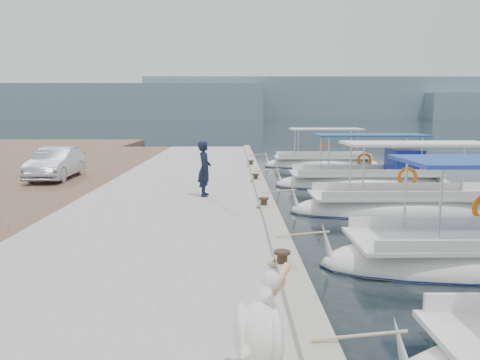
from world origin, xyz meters
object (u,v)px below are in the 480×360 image
fishing_caique_c (408,209)px  pelican (260,331)px  parked_car (56,163)px  fishing_caique_d (366,182)px  fisherman (205,169)px  fishing_caique_e (322,164)px

fishing_caique_c → pelican: 11.47m
pelican → parked_car: parked_car is taller
fishing_caique_c → fishing_caique_d: size_ratio=0.99×
fishing_caique_c → pelican: size_ratio=5.72×
fishing_caique_c → fishing_caique_d: same height
fishing_caique_c → fisherman: 6.60m
fisherman → fishing_caique_c: bearing=-90.8°
fishing_caique_c → fishing_caique_e: 12.58m
pelican → fisherman: (-1.20, 10.42, 0.34)m
fishing_caique_d → fisherman: size_ratio=4.36×
fishing_caique_c → fisherman: bearing=177.6°
fishing_caique_e → fisherman: 13.77m
fisherman → parked_car: 7.35m
parked_car → fishing_caique_c: bearing=-20.1°
fishing_caique_d → pelican: fishing_caique_d is taller
fishing_caique_e → parked_car: fishing_caique_e is taller
fishing_caique_d → fishing_caique_e: (-0.56, 7.23, -0.06)m
fishing_caique_e → fisherman: size_ratio=3.85×
parked_car → fisherman: bearing=-34.1°
fishing_caique_c → pelican: (-5.27, -10.14, 0.91)m
fishing_caique_e → pelican: fishing_caique_e is taller
fisherman → parked_car: size_ratio=0.46×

